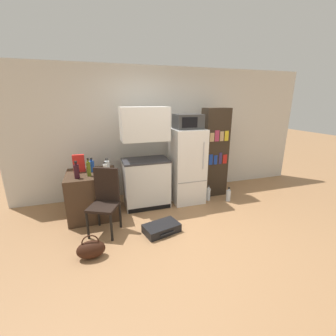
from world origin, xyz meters
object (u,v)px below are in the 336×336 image
at_px(microwave, 188,121).
at_px(bottle_milk_white, 105,169).
at_px(bookshelf, 214,153).
at_px(cereal_box, 79,163).
at_px(bottle_clear_short, 107,165).
at_px(suitcase_large_flat, 162,228).
at_px(kitchen_hutch, 146,163).
at_px(handbag, 91,249).
at_px(bottle_olive_oil, 89,169).
at_px(bottle_wine_dark, 77,171).
at_px(chair, 105,196).
at_px(water_bottle_front, 228,195).
at_px(water_bottle_middle, 208,194).
at_px(bottle_blue_soda, 92,166).
at_px(side_table, 93,194).
at_px(bowl, 89,167).
at_px(refrigerator, 187,166).

height_order(microwave, bottle_milk_white, microwave).
height_order(microwave, bookshelf, bookshelf).
bearing_deg(cereal_box, microwave, -1.60).
relative_size(bottle_clear_short, suitcase_large_flat, 0.36).
bearing_deg(kitchen_hutch, handbag, -128.00).
xyz_separation_m(kitchen_hutch, bottle_olive_oil, (-0.99, -0.26, 0.06)).
bearing_deg(bottle_clear_short, bottle_wine_dark, -148.55).
relative_size(chair, handbag, 2.76).
distance_m(water_bottle_front, water_bottle_middle, 0.40).
xyz_separation_m(kitchen_hutch, bottle_blue_soda, (-0.95, -0.04, 0.04)).
bearing_deg(suitcase_large_flat, chair, 142.81).
bearing_deg(suitcase_large_flat, water_bottle_front, 8.72).
distance_m(bottle_blue_soda, suitcase_large_flat, 1.59).
xyz_separation_m(bookshelf, bottle_clear_short, (-2.19, -0.15, -0.04)).
bearing_deg(side_table, bottle_olive_oil, -97.69).
height_order(cereal_box, handbag, cereal_box).
bearing_deg(bottle_blue_soda, suitcase_large_flat, -45.31).
bearing_deg(handbag, microwave, 34.81).
bearing_deg(chair, bottle_blue_soda, 131.17).
distance_m(kitchen_hutch, bottle_olive_oil, 1.03).
height_order(microwave, bowl, microwave).
relative_size(kitchen_hutch, bowl, 11.73).
bearing_deg(kitchen_hutch, bottle_olive_oil, -165.16).
distance_m(refrigerator, bottle_milk_white, 1.58).
bearing_deg(suitcase_large_flat, side_table, 123.27).
bearing_deg(handbag, bookshelf, 29.53).
distance_m(bookshelf, bottle_olive_oil, 2.52).
bearing_deg(bookshelf, bottle_olive_oil, -171.32).
height_order(cereal_box, suitcase_large_flat, cereal_box).
distance_m(cereal_box, chair, 0.88).
height_order(side_table, microwave, microwave).
bearing_deg(handbag, water_bottle_front, 20.29).
bearing_deg(bookshelf, kitchen_hutch, -175.55).
relative_size(kitchen_hutch, bottle_wine_dark, 6.62).
distance_m(bottle_clear_short, handbag, 1.51).
bearing_deg(handbag, kitchen_hutch, 52.00).
bearing_deg(bottle_milk_white, chair, -94.96).
bearing_deg(bottle_milk_white, side_table, 158.94).
bearing_deg(water_bottle_front, bottle_olive_oil, 178.48).
xyz_separation_m(bottle_milk_white, bottle_wine_dark, (-0.44, -0.12, 0.04)).
relative_size(bottle_wine_dark, suitcase_large_flat, 0.47).
distance_m(bottle_clear_short, bottle_wine_dark, 0.56).
xyz_separation_m(refrigerator, microwave, (-0.00, -0.00, 0.86)).
xyz_separation_m(side_table, chair, (0.20, -0.57, 0.18)).
height_order(bottle_wine_dark, chair, bottle_wine_dark).
xyz_separation_m(microwave, bowl, (-1.82, 0.21, -0.78)).
bearing_deg(suitcase_large_flat, handbag, -178.26).
bearing_deg(refrigerator, bottle_blue_soda, -179.38).
bearing_deg(bottle_olive_oil, kitchen_hutch, 14.84).
height_order(bookshelf, water_bottle_middle, bookshelf).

